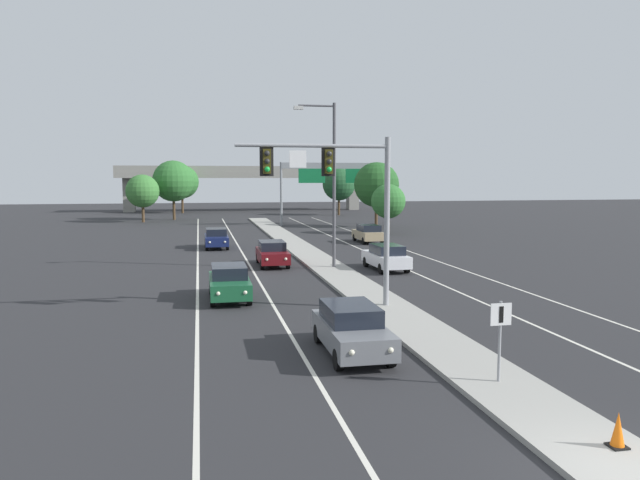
# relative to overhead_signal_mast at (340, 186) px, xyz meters

# --- Properties ---
(median_island) EXTENTS (2.40, 110.00, 0.15)m
(median_island) POSITION_rel_overhead_signal_mast_xyz_m (2.03, 2.84, -5.22)
(median_island) COLOR #9E9B93
(median_island) RESTS_ON ground
(lane_stripe_oncoming_center) EXTENTS (0.14, 100.00, 0.01)m
(lane_stripe_oncoming_center) POSITION_rel_overhead_signal_mast_xyz_m (-2.67, 9.84, -5.30)
(lane_stripe_oncoming_center) COLOR silver
(lane_stripe_oncoming_center) RESTS_ON ground
(lane_stripe_receding_center) EXTENTS (0.14, 100.00, 0.01)m
(lane_stripe_receding_center) POSITION_rel_overhead_signal_mast_xyz_m (6.73, 9.84, -5.30)
(lane_stripe_receding_center) COLOR silver
(lane_stripe_receding_center) RESTS_ON ground
(edge_stripe_left) EXTENTS (0.14, 100.00, 0.01)m
(edge_stripe_left) POSITION_rel_overhead_signal_mast_xyz_m (-5.97, 9.84, -5.30)
(edge_stripe_left) COLOR silver
(edge_stripe_left) RESTS_ON ground
(edge_stripe_right) EXTENTS (0.14, 100.00, 0.01)m
(edge_stripe_right) POSITION_rel_overhead_signal_mast_xyz_m (10.03, 9.84, -5.30)
(edge_stripe_right) COLOR silver
(edge_stripe_right) RESTS_ON ground
(overhead_signal_mast) EXTENTS (6.54, 0.44, 7.20)m
(overhead_signal_mast) POSITION_rel_overhead_signal_mast_xyz_m (0.00, 0.00, 0.00)
(overhead_signal_mast) COLOR gray
(overhead_signal_mast) RESTS_ON median_island
(median_sign_post) EXTENTS (0.60, 0.10, 2.20)m
(median_sign_post) POSITION_rel_overhead_signal_mast_xyz_m (2.04, -9.99, -3.71)
(median_sign_post) COLOR gray
(median_sign_post) RESTS_ON median_island
(street_lamp_median) EXTENTS (2.58, 0.28, 10.00)m
(street_lamp_median) POSITION_rel_overhead_signal_mast_xyz_m (2.10, 11.39, 0.49)
(street_lamp_median) COLOR #4C4C51
(street_lamp_median) RESTS_ON median_island
(car_oncoming_grey) EXTENTS (1.82, 4.47, 1.58)m
(car_oncoming_grey) POSITION_rel_overhead_signal_mast_xyz_m (-1.10, -6.22, -4.48)
(car_oncoming_grey) COLOR slate
(car_oncoming_grey) RESTS_ON ground
(car_oncoming_green) EXTENTS (1.83, 4.48, 1.58)m
(car_oncoming_green) POSITION_rel_overhead_signal_mast_xyz_m (-4.50, 3.32, -4.48)
(car_oncoming_green) COLOR #195633
(car_oncoming_green) RESTS_ON ground
(car_oncoming_darkred) EXTENTS (1.86, 4.49, 1.58)m
(car_oncoming_darkred) POSITION_rel_overhead_signal_mast_xyz_m (-1.25, 13.59, -4.48)
(car_oncoming_darkred) COLOR #5B0F14
(car_oncoming_darkred) RESTS_ON ground
(car_oncoming_navy) EXTENTS (1.83, 4.47, 1.58)m
(car_oncoming_navy) POSITION_rel_overhead_signal_mast_xyz_m (-4.49, 24.21, -4.48)
(car_oncoming_navy) COLOR #141E4C
(car_oncoming_navy) RESTS_ON ground
(car_receding_white) EXTENTS (1.91, 4.51, 1.58)m
(car_receding_white) POSITION_rel_overhead_signal_mast_xyz_m (5.38, 10.40, -4.48)
(car_receding_white) COLOR silver
(car_receding_white) RESTS_ON ground
(car_receding_tan) EXTENTS (1.85, 4.48, 1.58)m
(car_receding_tan) POSITION_rel_overhead_signal_mast_xyz_m (8.67, 25.79, -4.48)
(car_receding_tan) COLOR tan
(car_receding_tan) RESTS_ON ground
(traffic_cone_median_nose) EXTENTS (0.36, 0.36, 0.74)m
(traffic_cone_median_nose) POSITION_rel_overhead_signal_mast_xyz_m (2.47, -14.14, -4.79)
(traffic_cone_median_nose) COLOR black
(traffic_cone_median_nose) RESTS_ON median_island
(highway_sign_gantry) EXTENTS (13.28, 0.42, 7.50)m
(highway_sign_gantry) POSITION_rel_overhead_signal_mast_xyz_m (10.23, 45.63, 0.86)
(highway_sign_gantry) COLOR gray
(highway_sign_gantry) RESTS_ON ground
(overpass_bridge) EXTENTS (42.40, 6.40, 7.65)m
(overpass_bridge) POSITION_rel_overhead_signal_mast_xyz_m (2.03, 79.46, 0.48)
(overpass_bridge) COLOR gray
(overpass_bridge) RESTS_ON ground
(tree_far_right_a) EXTENTS (4.97, 4.97, 7.19)m
(tree_far_right_a) POSITION_rel_overhead_signal_mast_xyz_m (15.08, 64.18, -0.60)
(tree_far_right_a) COLOR #4C3823
(tree_far_right_a) RESTS_ON ground
(tree_far_left_a) EXTENTS (4.21, 4.21, 6.10)m
(tree_far_left_a) POSITION_rel_overhead_signal_mast_xyz_m (-12.83, 54.77, -1.32)
(tree_far_left_a) COLOR #4C3823
(tree_far_left_a) RESTS_ON ground
(tree_far_left_c) EXTENTS (5.32, 5.32, 7.70)m
(tree_far_left_c) POSITION_rel_overhead_signal_mast_xyz_m (-8.41, 74.17, -0.27)
(tree_far_left_c) COLOR #4C3823
(tree_far_left_c) RESTS_ON ground
(tree_far_left_b) EXTENTS (5.53, 5.53, 8.00)m
(tree_far_left_b) POSITION_rel_overhead_signal_mast_xyz_m (-9.14, 58.65, -0.07)
(tree_far_left_b) COLOR #4C3823
(tree_far_left_b) RESTS_ON ground
(tree_far_right_c) EXTENTS (5.15, 5.15, 7.45)m
(tree_far_right_c) POSITION_rel_overhead_signal_mast_xyz_m (14.14, 41.47, -0.43)
(tree_far_right_c) COLOR #4C3823
(tree_far_right_c) RESTS_ON ground
(tree_far_right_b) EXTENTS (3.48, 3.48, 5.04)m
(tree_far_right_b) POSITION_rel_overhead_signal_mast_xyz_m (12.94, 33.38, -2.02)
(tree_far_right_b) COLOR #4C3823
(tree_far_right_b) RESTS_ON ground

